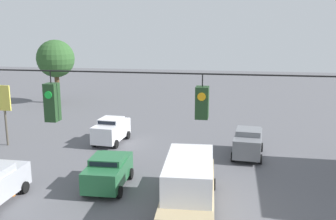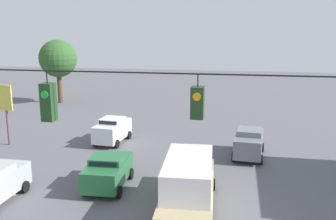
# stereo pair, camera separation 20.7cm
# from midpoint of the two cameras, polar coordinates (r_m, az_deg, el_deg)

# --- Properties ---
(overhead_signal_span) EXTENTS (23.31, 0.38, 8.38)m
(overhead_signal_span) POSITION_cam_midpoint_polar(r_m,az_deg,el_deg) (10.88, -17.29, -7.13)
(overhead_signal_span) COLOR #4C473D
(overhead_signal_span) RESTS_ON ground_plane
(box_truck_tan_crossing_near) EXTENTS (2.90, 7.42, 2.70)m
(box_truck_tan_crossing_near) POSITION_cam_midpoint_polar(r_m,az_deg,el_deg) (18.25, 2.93, -11.26)
(box_truck_tan_crossing_near) COLOR tan
(box_truck_tan_crossing_near) RESTS_ON ground_plane
(sedan_green_withflow_mid) EXTENTS (2.24, 4.02, 1.81)m
(sedan_green_withflow_mid) POSITION_cam_midpoint_polar(r_m,az_deg,el_deg) (21.21, -9.35, -9.12)
(sedan_green_withflow_mid) COLOR #236038
(sedan_green_withflow_mid) RESTS_ON ground_plane
(sedan_grey_oncoming_far) EXTENTS (2.27, 4.15, 1.95)m
(sedan_grey_oncoming_far) POSITION_cam_midpoint_polar(r_m,az_deg,el_deg) (26.35, 11.89, -4.81)
(sedan_grey_oncoming_far) COLOR slate
(sedan_grey_oncoming_far) RESTS_ON ground_plane
(sedan_white_withflow_far) EXTENTS (2.19, 3.99, 1.95)m
(sedan_white_withflow_far) POSITION_cam_midpoint_polar(r_m,az_deg,el_deg) (29.20, -8.84, -3.02)
(sedan_white_withflow_far) COLOR silver
(sedan_white_withflow_far) RESTS_ON ground_plane
(traffic_cone_third) EXTENTS (0.30, 0.30, 0.59)m
(traffic_cone_third) POSITION_cam_midpoint_polar(r_m,az_deg,el_deg) (21.81, -22.93, -11.21)
(traffic_cone_third) COLOR orange
(traffic_cone_third) RESTS_ON ground_plane
(tree_horizon_left) EXTENTS (4.38, 4.38, 7.45)m
(tree_horizon_left) POSITION_cam_midpoint_polar(r_m,az_deg,el_deg) (45.99, -16.88, 7.45)
(tree_horizon_left) COLOR #4C3823
(tree_horizon_left) RESTS_ON ground_plane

